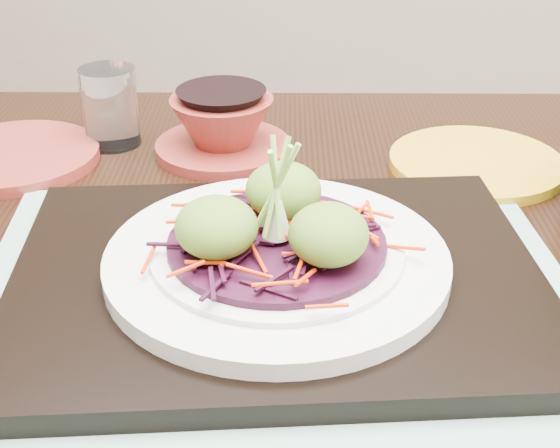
# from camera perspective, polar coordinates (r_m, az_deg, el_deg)

# --- Properties ---
(dining_table) EXTENTS (1.35, 0.98, 0.79)m
(dining_table) POSITION_cam_1_polar(r_m,az_deg,el_deg) (0.74, -0.48, -9.22)
(dining_table) COLOR black
(dining_table) RESTS_ON ground
(placemat) EXTENTS (0.55, 0.47, 0.00)m
(placemat) POSITION_cam_1_polar(r_m,az_deg,el_deg) (0.64, -0.23, -4.85)
(placemat) COLOR #83AA96
(placemat) RESTS_ON dining_table
(serving_tray) EXTENTS (0.47, 0.39, 0.02)m
(serving_tray) POSITION_cam_1_polar(r_m,az_deg,el_deg) (0.63, -0.23, -3.98)
(serving_tray) COLOR black
(serving_tray) RESTS_ON placemat
(white_plate) EXTENTS (0.27, 0.27, 0.02)m
(white_plate) POSITION_cam_1_polar(r_m,az_deg,el_deg) (0.62, -0.24, -2.54)
(white_plate) COLOR silver
(white_plate) RESTS_ON serving_tray
(cabbage_bed) EXTENTS (0.17, 0.17, 0.01)m
(cabbage_bed) POSITION_cam_1_polar(r_m,az_deg,el_deg) (0.61, -0.24, -1.44)
(cabbage_bed) COLOR black
(cabbage_bed) RESTS_ON white_plate
(carrot_julienne) EXTENTS (0.21, 0.21, 0.01)m
(carrot_julienne) POSITION_cam_1_polar(r_m,az_deg,el_deg) (0.61, -0.24, -0.76)
(carrot_julienne) COLOR red
(carrot_julienne) RESTS_ON cabbage_bed
(guacamole_scoops) EXTENTS (0.15, 0.13, 0.05)m
(guacamole_scoops) POSITION_cam_1_polar(r_m,az_deg,el_deg) (0.60, -0.25, 0.53)
(guacamole_scoops) COLOR #547222
(guacamole_scoops) RESTS_ON cabbage_bed
(scallion_garnish) EXTENTS (0.06, 0.06, 0.09)m
(scallion_garnish) POSITION_cam_1_polar(r_m,az_deg,el_deg) (0.59, -0.25, 2.34)
(scallion_garnish) COLOR #82BA4A
(scallion_garnish) RESTS_ON cabbage_bed
(terracotta_side_plate) EXTENTS (0.22, 0.22, 0.01)m
(terracotta_side_plate) POSITION_cam_1_polar(r_m,az_deg,el_deg) (0.90, -18.84, 4.70)
(terracotta_side_plate) COLOR maroon
(terracotta_side_plate) RESTS_ON dining_table
(water_glass) EXTENTS (0.08, 0.08, 0.09)m
(water_glass) POSITION_cam_1_polar(r_m,az_deg,el_deg) (0.91, -12.32, 8.36)
(water_glass) COLOR white
(water_glass) RESTS_ON dining_table
(terracotta_bowl_set) EXTENTS (0.18, 0.18, 0.06)m
(terracotta_bowl_set) POSITION_cam_1_polar(r_m,az_deg,el_deg) (0.87, -4.23, 6.98)
(terracotta_bowl_set) COLOR maroon
(terracotta_bowl_set) RESTS_ON dining_table
(yellow_plate) EXTENTS (0.20, 0.20, 0.01)m
(yellow_plate) POSITION_cam_1_polar(r_m,az_deg,el_deg) (0.87, 14.16, 4.35)
(yellow_plate) COLOR #C28C15
(yellow_plate) RESTS_ON dining_table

